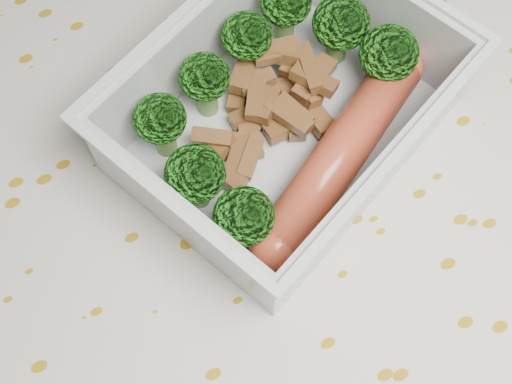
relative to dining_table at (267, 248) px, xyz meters
name	(u,v)px	position (x,y,z in m)	size (l,w,h in m)	color
ground_plane	(261,382)	(0.00, 0.00, -0.67)	(4.00, 4.00, 0.00)	olive
dining_table	(267,248)	(0.00, 0.00, 0.00)	(1.40, 0.90, 0.75)	brown
tablecloth	(268,224)	(0.00, 0.00, 0.05)	(1.46, 0.96, 0.19)	beige
lunch_container	(284,117)	(0.03, 0.04, 0.11)	(0.24, 0.22, 0.07)	silver
broccoli_florets	(269,87)	(0.02, 0.05, 0.13)	(0.18, 0.15, 0.05)	#608C3F
meat_pile	(271,103)	(0.03, 0.05, 0.11)	(0.11, 0.09, 0.03)	brown
sausage	(341,153)	(0.05, 0.00, 0.11)	(0.15, 0.10, 0.03)	#B04128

